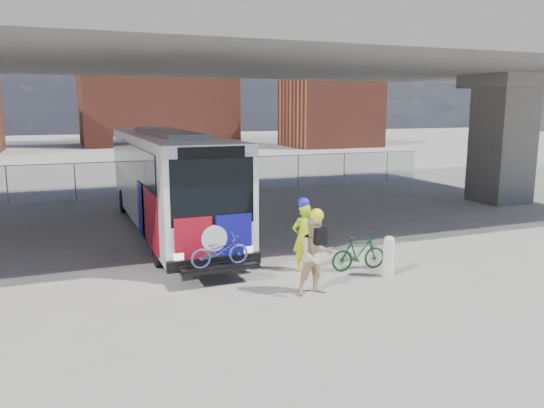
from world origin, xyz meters
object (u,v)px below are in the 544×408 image
bus (168,174)px  bollard (389,255)px  cyclist_hivis (303,236)px  cyclist_tan (316,254)px  bike_parked (359,253)px

bus → bollard: bus is taller
bus → cyclist_hivis: bearing=-68.6°
bus → cyclist_tan: bus is taller
bus → bollard: bearing=-60.4°
bus → bike_parked: bus is taller
bus → cyclist_tan: bearing=-76.5°
bollard → bike_parked: (-0.44, 0.81, -0.12)m
bollard → bike_parked: size_ratio=0.69×
cyclist_hivis → bike_parked: bearing=153.2°
cyclist_hivis → bike_parked: (1.45, -0.54, -0.51)m
cyclist_hivis → cyclist_tan: 1.90m
cyclist_hivis → bollard: bearing=138.2°
bollard → cyclist_hivis: (-1.89, 1.35, 0.40)m
cyclist_tan → bus: bearing=104.9°
cyclist_hivis → cyclist_tan: size_ratio=0.98×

